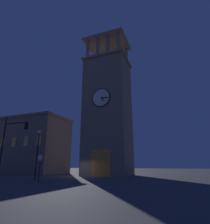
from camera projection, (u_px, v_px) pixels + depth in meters
name	position (u px, v px, depth m)	size (l,w,h in m)	color
ground_plane	(78.00, 177.00, 26.43)	(200.00, 200.00, 0.00)	#424247
clocktower	(108.00, 111.00, 33.24)	(7.99, 6.80, 27.84)	gray
adjacent_wing_building	(25.00, 146.00, 39.68)	(18.23, 8.86, 11.26)	#75665B
traffic_signal_near	(9.00, 139.00, 20.15)	(3.27, 0.41, 6.82)	black
street_lamp	(38.00, 145.00, 21.44)	(0.44, 0.44, 5.56)	black
no_horn_sign	(40.00, 160.00, 18.02)	(0.78, 0.14, 2.69)	black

